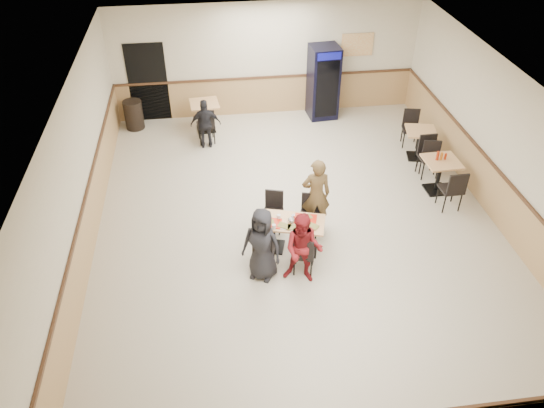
{
  "coord_description": "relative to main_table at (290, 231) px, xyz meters",
  "views": [
    {
      "loc": [
        -1.62,
        -8.22,
        6.74
      ],
      "look_at": [
        -0.59,
        -0.5,
        0.93
      ],
      "focal_mm": 35.0,
      "sensor_mm": 36.0,
      "label": 1
    }
  ],
  "objects": [
    {
      "name": "diner_woman_right",
      "position": [
        0.09,
        -0.82,
        0.26
      ],
      "size": [
        0.82,
        0.73,
        1.41
      ],
      "primitive_type": "imported",
      "rotation": [
        0.0,
        0.0,
        -0.33
      ],
      "color": "maroon",
      "rests_on": "ground"
    },
    {
      "name": "room_shell",
      "position": [
        2.05,
        3.28,
        0.13
      ],
      "size": [
        10.0,
        10.0,
        10.0
      ],
      "color": "silver",
      "rests_on": "ground"
    },
    {
      "name": "condiment_caddy",
      "position": [
        3.47,
        1.54,
        0.41
      ],
      "size": [
        0.23,
        0.06,
        0.2
      ],
      "color": "#A4280B",
      "rests_on": "side_table_near"
    },
    {
      "name": "lone_diner",
      "position": [
        -1.42,
        4.07,
        0.18
      ],
      "size": [
        0.73,
        0.31,
        1.25
      ],
      "primitive_type": "imported",
      "rotation": [
        0.0,
        0.0,
        3.14
      ],
      "color": "black",
      "rests_on": "ground"
    },
    {
      "name": "back_table",
      "position": [
        -1.42,
        4.93,
        0.06
      ],
      "size": [
        0.78,
        0.78,
        0.77
      ],
      "rotation": [
        0.0,
        0.0,
        0.09
      ],
      "color": "black",
      "rests_on": "ground"
    },
    {
      "name": "tabletop_clutter",
      "position": [
        -0.08,
        -0.02,
        0.25
      ],
      "size": [
        1.13,
        0.59,
        0.12
      ],
      "rotation": [
        0.0,
        0.0,
        -0.28
      ],
      "color": "red",
      "rests_on": "main_table"
    },
    {
      "name": "side_table_near_chair_north",
      "position": [
        3.5,
        2.11,
        0.04
      ],
      "size": [
        0.46,
        0.46,
        0.97
      ],
      "primitive_type": null,
      "rotation": [
        0.0,
        0.0,
        0.03
      ],
      "color": "black",
      "rests_on": "ground"
    },
    {
      "name": "diner_man_opposite",
      "position": [
        0.6,
        0.62,
        0.33
      ],
      "size": [
        0.58,
        0.39,
        1.56
      ],
      "primitive_type": "imported",
      "rotation": [
        0.0,
        0.0,
        3.12
      ],
      "color": "brown",
      "rests_on": "ground"
    },
    {
      "name": "diner_woman_left",
      "position": [
        -0.6,
        -0.62,
        0.27
      ],
      "size": [
        0.83,
        0.73,
        1.44
      ],
      "primitive_type": "imported",
      "rotation": [
        0.0,
        0.0,
        -0.48
      ],
      "color": "black",
      "rests_on": "ground"
    },
    {
      "name": "side_table_near",
      "position": [
        3.5,
        1.49,
        0.06
      ],
      "size": [
        0.74,
        0.74,
        0.77
      ],
      "rotation": [
        0.0,
        0.0,
        0.03
      ],
      "color": "black",
      "rests_on": "ground"
    },
    {
      "name": "side_table_far_chair_south",
      "position": [
        3.56,
        2.3,
        0.02
      ],
      "size": [
        0.51,
        0.51,
        0.92
      ],
      "primitive_type": null,
      "rotation": [
        0.0,
        0.0,
        2.93
      ],
      "color": "black",
      "rests_on": "ground"
    },
    {
      "name": "back_table_chair_lone",
      "position": [
        -1.42,
        4.32,
        0.04
      ],
      "size": [
        0.49,
        0.49,
        0.97
      ],
      "primitive_type": null,
      "rotation": [
        0.0,
        0.0,
        3.23
      ],
      "color": "black",
      "rests_on": "ground"
    },
    {
      "name": "side_table_far_chair_north",
      "position": [
        3.56,
        3.47,
        0.02
      ],
      "size": [
        0.51,
        0.51,
        0.92
      ],
      "primitive_type": null,
      "rotation": [
        0.0,
        0.0,
        -0.21
      ],
      "color": "black",
      "rests_on": "ground"
    },
    {
      "name": "trash_bin",
      "position": [
        -3.26,
        5.28,
        -0.07
      ],
      "size": [
        0.48,
        0.48,
        0.76
      ],
      "primitive_type": "cylinder",
      "color": "black",
      "rests_on": "ground"
    },
    {
      "name": "side_table_near_chair_south",
      "position": [
        3.5,
        0.88,
        0.04
      ],
      "size": [
        0.46,
        0.46,
        0.97
      ],
      "primitive_type": null,
      "rotation": [
        0.0,
        0.0,
        3.17
      ],
      "color": "black",
      "rests_on": "ground"
    },
    {
      "name": "ground",
      "position": [
        0.28,
        0.73,
        -0.45
      ],
      "size": [
        10.0,
        10.0,
        0.0
      ],
      "primitive_type": "plane",
      "color": "beige",
      "rests_on": "ground"
    },
    {
      "name": "side_table_far",
      "position": [
        3.56,
        2.88,
        0.04
      ],
      "size": [
        0.81,
        0.81,
        0.73
      ],
      "rotation": [
        0.0,
        0.0,
        -0.21
      ],
      "color": "black",
      "rests_on": "ground"
    },
    {
      "name": "main_table",
      "position": [
        0.0,
        0.0,
        0.0
      ],
      "size": [
        1.38,
        0.95,
        0.67
      ],
      "rotation": [
        0.0,
        0.0,
        -0.28
      ],
      "color": "black",
      "rests_on": "ground"
    },
    {
      "name": "main_chairs",
      "position": [
        -0.04,
        0.01,
        -0.02
      ],
      "size": [
        1.48,
        1.72,
        0.85
      ],
      "rotation": [
        0.0,
        0.0,
        -0.28
      ],
      "color": "black",
      "rests_on": "ground"
    },
    {
      "name": "pepsi_cooler",
      "position": [
        1.74,
        5.33,
        0.52
      ],
      "size": [
        0.79,
        0.79,
        1.93
      ],
      "rotation": [
        0.0,
        0.0,
        0.08
      ],
      "color": "black",
      "rests_on": "ground"
    }
  ]
}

